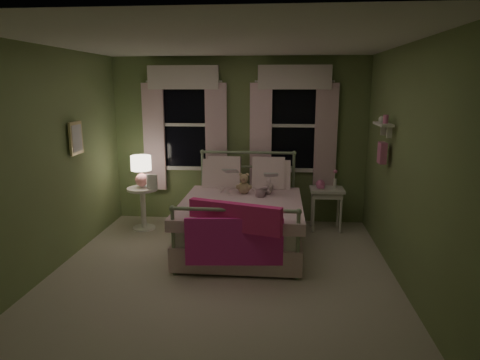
# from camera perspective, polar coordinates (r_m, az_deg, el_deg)

# --- Properties ---
(room_shell) EXTENTS (4.20, 4.20, 4.20)m
(room_shell) POSITION_cam_1_polar(r_m,az_deg,el_deg) (4.75, -2.56, 2.07)
(room_shell) COLOR beige
(room_shell) RESTS_ON ground
(bed) EXTENTS (1.58, 2.04, 1.18)m
(bed) POSITION_cam_1_polar(r_m,az_deg,el_deg) (5.85, 0.32, -5.16)
(bed) COLOR white
(bed) RESTS_ON ground
(pink_throw) EXTENTS (1.10, 0.43, 0.71)m
(pink_throw) POSITION_cam_1_polar(r_m,az_deg,el_deg) (4.81, -0.75, -6.29)
(pink_throw) COLOR #FF318C
(pink_throw) RESTS_ON bed
(child_left) EXTENTS (0.27, 0.21, 0.66)m
(child_left) POSITION_cam_1_polar(r_m,az_deg,el_deg) (6.15, -1.94, 0.69)
(child_left) COLOR #F7D1DD
(child_left) RESTS_ON bed
(child_right) EXTENTS (0.42, 0.35, 0.76)m
(child_right) POSITION_cam_1_polar(r_m,az_deg,el_deg) (6.10, 3.29, 1.04)
(child_right) COLOR #F7D1DD
(child_right) RESTS_ON bed
(book_left) EXTENTS (0.21, 0.13, 0.26)m
(book_left) POSITION_cam_1_polar(r_m,az_deg,el_deg) (5.90, -2.24, 0.79)
(book_left) COLOR beige
(book_left) RESTS_ON child_left
(book_right) EXTENTS (0.20, 0.11, 0.26)m
(book_right) POSITION_cam_1_polar(r_m,az_deg,el_deg) (5.86, 3.20, 0.28)
(book_right) COLOR beige
(book_right) RESTS_ON child_right
(teddy_bear) EXTENTS (0.23, 0.18, 0.30)m
(teddy_bear) POSITION_cam_1_polar(r_m,az_deg,el_deg) (5.99, 0.54, -0.68)
(teddy_bear) COLOR tan
(teddy_bear) RESTS_ON bed
(nightstand_left) EXTENTS (0.46, 0.46, 0.65)m
(nightstand_left) POSITION_cam_1_polar(r_m,az_deg,el_deg) (6.67, -12.82, -2.94)
(nightstand_left) COLOR white
(nightstand_left) RESTS_ON ground
(table_lamp) EXTENTS (0.30, 0.30, 0.47)m
(table_lamp) POSITION_cam_1_polar(r_m,az_deg,el_deg) (6.55, -13.04, 1.58)
(table_lamp) COLOR pink
(table_lamp) RESTS_ON nightstand_left
(book_nightstand) EXTENTS (0.19, 0.24, 0.02)m
(book_nightstand) POSITION_cam_1_polar(r_m,az_deg,el_deg) (6.51, -12.29, -1.12)
(book_nightstand) COLOR beige
(book_nightstand) RESTS_ON nightstand_left
(nightstand_right) EXTENTS (0.50, 0.40, 0.64)m
(nightstand_right) POSITION_cam_1_polar(r_m,az_deg,el_deg) (6.56, 11.49, -1.94)
(nightstand_right) COLOR white
(nightstand_right) RESTS_ON ground
(pink_toy) EXTENTS (0.14, 0.19, 0.14)m
(pink_toy) POSITION_cam_1_polar(r_m,az_deg,el_deg) (6.51, 10.68, -0.59)
(pink_toy) COLOR pink
(pink_toy) RESTS_ON nightstand_right
(bud_vase) EXTENTS (0.06, 0.06, 0.28)m
(bud_vase) POSITION_cam_1_polar(r_m,az_deg,el_deg) (6.57, 12.57, 0.17)
(bud_vase) COLOR white
(bud_vase) RESTS_ON nightstand_right
(window_left) EXTENTS (1.34, 0.13, 1.96)m
(window_left) POSITION_cam_1_polar(r_m,az_deg,el_deg) (6.84, -7.39, 7.90)
(window_left) COLOR black
(window_left) RESTS_ON room_shell
(window_right) EXTENTS (1.34, 0.13, 1.96)m
(window_right) POSITION_cam_1_polar(r_m,az_deg,el_deg) (6.68, 7.13, 7.80)
(window_right) COLOR black
(window_right) RESTS_ON room_shell
(wall_shelf) EXTENTS (0.15, 0.50, 0.60)m
(wall_shelf) POSITION_cam_1_polar(r_m,az_deg,el_deg) (5.51, 18.52, 5.24)
(wall_shelf) COLOR white
(wall_shelf) RESTS_ON room_shell
(framed_picture) EXTENTS (0.03, 0.32, 0.42)m
(framed_picture) POSITION_cam_1_polar(r_m,az_deg,el_deg) (5.87, -21.02, 5.23)
(framed_picture) COLOR beige
(framed_picture) RESTS_ON room_shell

